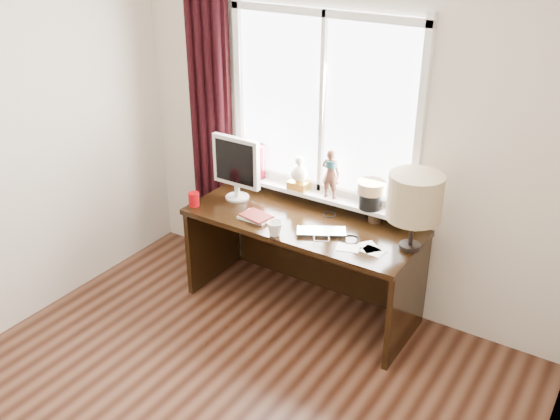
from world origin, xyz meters
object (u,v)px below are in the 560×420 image
Objects in this scene: laptop at (322,232)px; mug at (275,228)px; red_cup at (194,199)px; monitor at (236,164)px; table_lamp at (415,198)px; desk at (309,244)px.

mug reaches higher than laptop.
red_cup is 0.41m from monitor.
mug is 1.03× the size of red_cup.
mug is 0.70m from monitor.
table_lamp is at bearing -0.37° from monitor.
desk is at bearing 175.28° from table_lamp.
mug is 0.21× the size of table_lamp.
red_cup is 0.22× the size of monitor.
laptop is 0.32m from mug.
monitor is at bearing 179.63° from table_lamp.
desk is 3.47× the size of monitor.
desk is (0.04, 0.40, -0.30)m from mug.
monitor reaches higher than laptop.
laptop is 1.02m from red_cup.
laptop is at bearing 7.48° from red_cup.
table_lamp is (1.40, -0.01, 0.09)m from monitor.
table_lamp is at bearing -4.72° from desk.
mug is at bearing -96.31° from desk.
mug is at bearing -4.65° from red_cup.
table_lamp is (0.80, -0.07, 0.61)m from desk.
laptop is at bearing -10.05° from monitor.
monitor is (0.19, 0.28, 0.23)m from red_cup.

